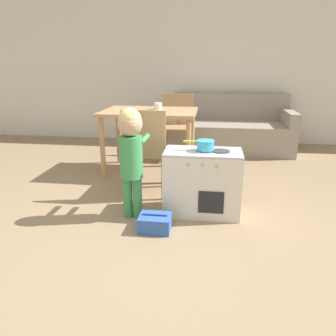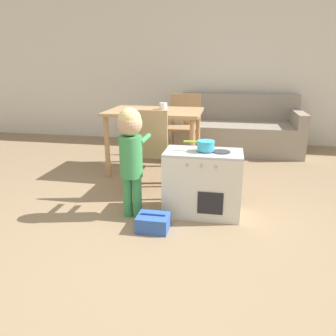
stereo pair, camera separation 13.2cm
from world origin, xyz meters
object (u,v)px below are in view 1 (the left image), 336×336
Objects in this scene: play_kitchen at (202,182)px; couch at (230,130)px; child_figure at (131,147)px; dining_chair_far at (177,124)px; toy_pot at (205,145)px; toy_basket at (155,223)px; dining_table at (150,119)px; cup_on_table at (158,106)px; dining_chair_near at (147,149)px.

play_kitchen is 2.40m from couch.
child_figure is 1.08× the size of dining_chair_far.
toy_pot is 0.77m from toy_basket.
dining_table is at bearing -127.58° from couch.
cup_on_table is at bearing 89.85° from child_figure.
dining_chair_far reaches higher than play_kitchen.
dining_table is 0.76m from dining_chair_near.
child_figure is (-0.60, -0.17, 0.00)m from toy_pot.
play_kitchen is at bearing -63.44° from cup_on_table.
child_figure reaches higher than dining_chair_far.
dining_chair_far is at bearing 70.41° from dining_table.
toy_pot is at bearing -57.65° from dining_table.
dining_chair_far reaches higher than toy_pot.
dining_chair_far is (0.17, 1.95, -0.15)m from child_figure.
dining_table is (-0.68, 1.07, 0.02)m from toy_pot.
dining_chair_near reaches higher than dining_table.
play_kitchen reaches higher than toy_basket.
child_figure is 2.73m from couch.
dining_chair_near is at bearing 84.28° from dining_chair_far.
toy_pot is 1.83m from dining_chair_far.
child_figure is 0.64m from toy_basket.
cup_on_table reaches higher than toy_basket.
cup_on_table is (0.00, 1.34, 0.17)m from child_figure.
dining_table is at bearing 98.25° from dining_chair_near.
child_figure reaches higher than couch.
dining_table is 1.68m from couch.
cup_on_table is (-0.23, 1.55, 0.73)m from toy_basket.
dining_chair_near is at bearing -81.75° from dining_table.
dining_chair_far is 0.98m from couch.
toy_pot is 0.68m from dining_chair_near.
couch is at bearing 70.13° from child_figure.
dining_chair_near is at bearing 148.59° from play_kitchen.
dining_chair_near and dining_chair_far have the same top height.
dining_table is 0.76m from dining_chair_far.
child_figure is 0.54m from dining_chair_near.
dining_chair_far reaches higher than cup_on_table.
child_figure is 1.96m from dining_chair_far.
dining_chair_far is at bearing 103.21° from play_kitchen.
toy_pot is at bearing -62.89° from cup_on_table.
dining_chair_near reaches higher than toy_basket.
dining_chair_far is 9.35× the size of cup_on_table.
dining_chair_far is 0.48× the size of couch.
child_figure is 3.77× the size of toy_basket.
couch is 19.41× the size of cup_on_table.
toy_basket is at bearing -77.91° from dining_table.
dining_table reaches higher than play_kitchen.
toy_basket is at bearing -132.89° from play_kitchen.
child_figure is at bearing -92.72° from dining_chair_near.
dining_chair_near is 1.44m from dining_chair_far.
cup_on_table is (-0.02, 0.82, 0.32)m from dining_chair_near.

